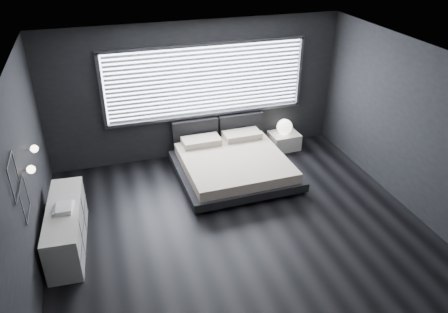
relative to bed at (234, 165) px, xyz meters
name	(u,v)px	position (x,y,z in m)	size (l,w,h in m)	color
room	(241,154)	(-0.42, -1.59, 1.14)	(6.04, 6.00, 2.80)	black
window	(206,81)	(-0.22, 1.10, 1.35)	(4.14, 0.09, 1.52)	white
headboard	(218,128)	(0.00, 1.05, 0.31)	(1.96, 0.16, 0.52)	black
sconce_near	(31,169)	(-3.31, -1.54, 1.34)	(0.18, 0.11, 0.11)	silver
sconce_far	(34,149)	(-3.31, -0.94, 1.34)	(0.18, 0.11, 0.11)	silver
wall_art_upper	(14,177)	(-3.40, -2.14, 1.59)	(0.01, 0.48, 0.48)	#47474C
wall_art_lower	(25,199)	(-3.40, -1.89, 1.12)	(0.01, 0.48, 0.48)	#47474C
bed	(234,165)	(0.00, 0.00, 0.00)	(2.21, 2.11, 0.56)	black
nightstand	(284,141)	(1.43, 0.81, -0.08)	(0.61, 0.51, 0.35)	silver
orb_lamp	(285,127)	(1.41, 0.79, 0.26)	(0.33, 0.33, 0.33)	white
dresser	(67,227)	(-3.07, -1.20, 0.09)	(0.60, 1.77, 0.70)	silver
book_stack	(64,208)	(-3.05, -1.24, 0.47)	(0.32, 0.39, 0.07)	white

